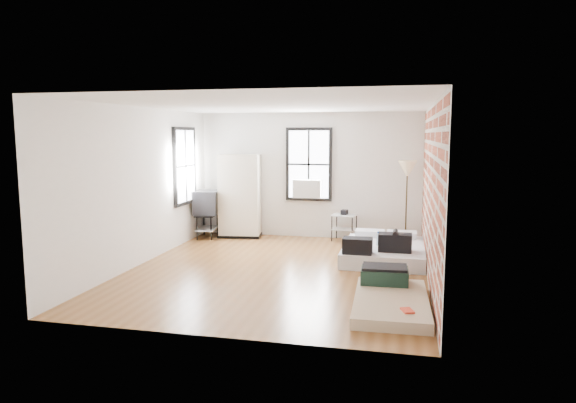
% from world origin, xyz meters
% --- Properties ---
extents(ground, '(6.00, 6.00, 0.00)m').
position_xyz_m(ground, '(0.00, 0.00, 0.00)').
color(ground, brown).
rests_on(ground, ground).
extents(room_shell, '(5.02, 6.02, 2.80)m').
position_xyz_m(room_shell, '(0.23, 0.36, 1.74)').
color(room_shell, silver).
rests_on(room_shell, ground).
extents(mattress_main, '(1.48, 2.01, 0.64)m').
position_xyz_m(mattress_main, '(1.74, 1.20, 0.18)').
color(mattress_main, white).
rests_on(mattress_main, ground).
extents(mattress_bare, '(1.02, 1.87, 0.40)m').
position_xyz_m(mattress_bare, '(1.92, -1.37, 0.12)').
color(mattress_bare, tan).
rests_on(mattress_bare, ground).
extents(wardrobe, '(1.01, 0.66, 1.87)m').
position_xyz_m(wardrobe, '(-1.53, 2.65, 0.93)').
color(wardrobe, black).
rests_on(wardrobe, ground).
extents(side_table, '(0.58, 0.50, 0.68)m').
position_xyz_m(side_table, '(0.84, 2.72, 0.46)').
color(side_table, black).
rests_on(side_table, ground).
extents(floor_lamp, '(0.38, 0.38, 1.77)m').
position_xyz_m(floor_lamp, '(2.15, 2.65, 1.52)').
color(floor_lamp, '#312610').
rests_on(floor_lamp, ground).
extents(tv_stand, '(0.61, 0.81, 1.06)m').
position_xyz_m(tv_stand, '(-2.21, 2.40, 0.76)').
color(tv_stand, black).
rests_on(tv_stand, ground).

